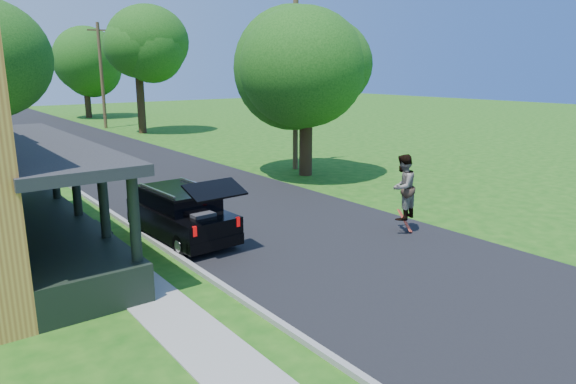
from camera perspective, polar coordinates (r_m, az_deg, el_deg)
ground at (r=14.17m, az=8.73°, el=-7.49°), size 140.00×140.00×0.00m
street at (r=31.10m, az=-18.56°, el=3.49°), size 8.00×120.00×0.02m
curb at (r=30.11m, az=-25.86°, el=2.52°), size 0.15×120.00×0.12m
sidewalk at (r=29.86m, az=-28.76°, el=2.12°), size 1.30×120.00×0.03m
black_suv at (r=15.79m, az=-11.76°, el=-2.38°), size 1.90×4.52×2.08m
skateboarder at (r=16.16m, az=12.62°, el=0.52°), size 1.16×1.01×2.04m
skateboard at (r=16.67m, az=12.84°, el=-3.21°), size 0.26×0.67×0.69m
tree_right_near at (r=24.57m, az=1.91°, el=13.83°), size 6.07×5.76×8.10m
tree_right_mid at (r=43.07m, az=-16.49°, el=15.48°), size 7.20×7.34×10.23m
tree_right_far at (r=58.80m, az=-21.79°, el=13.51°), size 7.29×7.02×9.44m
utility_pole_near at (r=26.16m, az=0.85°, el=14.13°), size 1.62×0.35×10.35m
utility_pole_far at (r=47.62m, az=-20.00°, el=12.17°), size 1.70×0.56×8.85m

